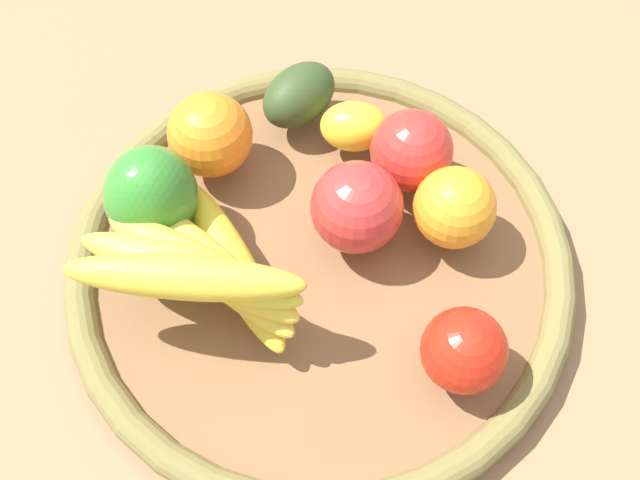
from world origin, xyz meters
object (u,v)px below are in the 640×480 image
apple_2 (411,151)px  apple_1 (464,350)px  orange_0 (455,207)px  orange_1 (210,135)px  avocado (299,95)px  lemon_0 (354,126)px  bell_pepper (151,195)px  apple_0 (354,204)px  banana_bunch (205,268)px

apple_2 → apple_1: (0.17, -0.08, -0.00)m
apple_1 → orange_0: 0.13m
orange_1 → avocado: orange_1 is taller
lemon_0 → orange_1: bearing=-114.2°
apple_2 → apple_1: apple_2 is taller
avocado → bell_pepper: bell_pepper is taller
apple_2 → lemon_0: (-0.06, -0.02, -0.01)m
orange_1 → bell_pepper: size_ratio=0.83×
apple_1 → apple_0: bearing=178.2°
banana_bunch → apple_2: banana_bunch is taller
apple_0 → avocado: 0.14m
apple_0 → apple_1: size_ratio=1.18×
apple_1 → bell_pepper: bearing=-151.8°
orange_0 → apple_2: bearing=175.6°
apple_1 → lemon_0: (-0.23, 0.06, -0.01)m
apple_0 → bell_pepper: bell_pepper is taller
banana_bunch → lemon_0: bearing=109.2°
apple_1 → lemon_0: 0.23m
apple_2 → bell_pepper: 0.22m
banana_bunch → apple_2: (-0.01, 0.21, -0.01)m
apple_0 → apple_2: size_ratio=1.07×
orange_0 → bell_pepper: 0.25m
apple_2 → orange_1: size_ratio=0.97×
orange_1 → bell_pepper: (0.03, -0.07, 0.01)m
bell_pepper → orange_1: bearing=-170.8°
avocado → orange_1: bearing=-87.9°
apple_0 → orange_0: 0.08m
apple_0 → lemon_0: 0.10m
apple_2 → bell_pepper: size_ratio=0.80×
orange_0 → lemon_0: size_ratio=1.13×
orange_1 → banana_bunch: bearing=-30.9°
banana_bunch → lemon_0: (-0.07, 0.19, -0.02)m
apple_1 → lemon_0: apple_1 is taller
avocado → apple_0: bearing=-13.5°
apple_0 → banana_bunch: bearing=-94.9°
apple_0 → orange_0: (0.05, 0.07, -0.00)m
banana_bunch → apple_2: bearing=92.0°
lemon_0 → orange_0: bearing=6.5°
banana_bunch → orange_0: (0.06, 0.20, -0.01)m
bell_pepper → apple_2: bearing=144.3°
apple_0 → orange_1: (-0.13, -0.06, -0.00)m
apple_1 → bell_pepper: (-0.25, -0.13, 0.01)m
orange_0 → banana_bunch: bearing=-106.2°
apple_2 → orange_0: bearing=-4.4°
banana_bunch → orange_0: size_ratio=2.65×
apple_0 → avocado: apple_0 is taller
orange_1 → avocado: size_ratio=0.96×
banana_bunch → avocado: bearing=126.4°
lemon_0 → avocado: bearing=-158.1°
apple_2 → apple_1: bearing=-25.0°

